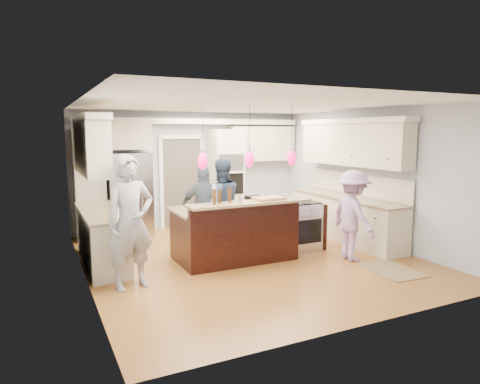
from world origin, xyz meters
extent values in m
plane|color=#AC702F|center=(0.00, 0.00, 0.00)|extent=(6.00, 6.00, 0.00)
cube|color=#B2BCC6|center=(0.00, 3.00, 1.35)|extent=(5.50, 0.04, 2.70)
cube|color=#B2BCC6|center=(0.00, -3.00, 1.35)|extent=(5.50, 0.04, 2.70)
cube|color=#B2BCC6|center=(-2.75, 0.00, 1.35)|extent=(0.04, 6.00, 2.70)
cube|color=#B2BCC6|center=(2.75, 0.00, 1.35)|extent=(0.04, 6.00, 2.70)
cube|color=white|center=(0.00, 0.00, 2.70)|extent=(5.50, 6.00, 0.04)
cube|color=#B7B7BC|center=(-1.55, 2.64, 0.90)|extent=(0.90, 0.70, 1.80)
cube|color=beige|center=(0.75, 2.67, 1.15)|extent=(0.72, 0.64, 2.30)
cube|color=black|center=(0.75, 2.34, 1.55)|extent=(0.60, 0.02, 0.35)
cube|color=black|center=(0.75, 2.34, 1.05)|extent=(0.60, 0.02, 0.50)
cylinder|color=#B7B7BC|center=(0.75, 2.31, 1.30)|extent=(0.55, 0.02, 0.02)
cube|color=beige|center=(-2.35, 2.70, 1.15)|extent=(0.60, 0.58, 2.30)
cube|color=beige|center=(-1.55, 2.70, 2.15)|extent=(0.95, 0.58, 0.55)
cube|color=beige|center=(1.80, 2.82, 1.95)|extent=(1.70, 0.35, 0.85)
cube|color=beige|center=(0.00, 2.80, 2.48)|extent=(5.30, 0.38, 0.12)
cube|color=#4C443A|center=(-0.25, 2.99, 1.05)|extent=(0.90, 0.06, 2.10)
cube|color=white|center=(-0.25, 2.95, 2.13)|extent=(1.04, 0.06, 0.10)
cube|color=beige|center=(2.40, 0.30, 0.44)|extent=(0.60, 3.00, 0.88)
cube|color=tan|center=(2.40, 0.30, 0.90)|extent=(0.64, 3.05, 0.04)
cube|color=beige|center=(2.52, 0.30, 1.98)|extent=(0.35, 3.00, 0.85)
cube|color=beige|center=(2.51, 0.30, 2.46)|extent=(0.37, 3.10, 0.10)
cube|color=beige|center=(-2.40, 0.80, 0.44)|extent=(0.60, 2.20, 0.88)
cube|color=tan|center=(-2.40, 0.80, 0.90)|extent=(0.64, 2.25, 0.04)
cube|color=beige|center=(-2.52, 0.80, 1.98)|extent=(0.35, 2.20, 0.85)
cube|color=beige|center=(-2.51, 0.80, 2.46)|extent=(0.37, 2.30, 0.10)
cube|color=black|center=(-0.25, 0.15, 0.44)|extent=(2.00, 1.00, 0.88)
cube|color=tan|center=(-0.25, 0.15, 0.90)|extent=(2.10, 1.10, 0.04)
cube|color=black|center=(-0.25, -0.41, 0.54)|extent=(2.00, 0.12, 1.08)
cube|color=tan|center=(-0.25, -0.55, 1.10)|extent=(2.10, 0.42, 0.04)
cube|color=black|center=(0.27, 0.30, 1.00)|extent=(0.30, 0.25, 0.15)
cube|color=#B7B7BC|center=(1.13, 0.15, 0.45)|extent=(0.76, 0.66, 0.90)
cube|color=black|center=(1.13, -0.19, 0.40)|extent=(0.65, 0.01, 0.45)
cube|color=black|center=(1.13, 0.15, 0.91)|extent=(0.72, 0.59, 0.02)
cube|color=black|center=(1.54, 0.15, 0.44)|extent=(0.06, 0.71, 0.88)
cylinder|color=black|center=(-1.05, -0.51, 2.33)|extent=(0.01, 0.01, 0.75)
ellipsoid|color=#F50E63|center=(-1.05, -0.51, 1.80)|extent=(0.15, 0.15, 0.26)
cylinder|color=black|center=(-0.25, -0.51, 2.33)|extent=(0.01, 0.01, 0.75)
ellipsoid|color=#F50E63|center=(-0.25, -0.51, 1.80)|extent=(0.15, 0.15, 0.26)
cylinder|color=black|center=(0.55, -0.51, 2.33)|extent=(0.01, 0.01, 0.75)
ellipsoid|color=#F50E63|center=(0.55, -0.51, 1.80)|extent=(0.15, 0.15, 0.26)
imported|color=gray|center=(-2.18, -0.57, 0.97)|extent=(0.79, 0.62, 1.93)
imported|color=#293850|center=(-0.17, 0.85, 0.87)|extent=(0.87, 0.69, 1.74)
imported|color=#475663|center=(-0.50, 0.85, 0.80)|extent=(1.02, 0.66, 1.61)
imported|color=#AE87B6|center=(1.60, -0.88, 0.79)|extent=(0.65, 1.06, 1.59)
cube|color=olive|center=(1.79, -1.65, 0.01)|extent=(0.76, 1.05, 0.01)
cylinder|color=silver|center=(-0.85, -0.48, 1.27)|extent=(0.08, 0.08, 0.30)
cylinder|color=#3F220B|center=(-0.75, -0.46, 1.23)|extent=(0.07, 0.07, 0.21)
cylinder|color=#3F220B|center=(-0.87, -0.52, 1.24)|extent=(0.07, 0.07, 0.24)
cylinder|color=#3F220B|center=(-0.57, -0.44, 1.24)|extent=(0.07, 0.07, 0.24)
cylinder|color=#B7B7BC|center=(-0.44, -0.56, 1.17)|extent=(0.06, 0.06, 0.11)
cube|color=#AF8050|center=(0.14, -0.47, 1.14)|extent=(0.50, 0.37, 0.04)
cylinder|color=#B7B7BC|center=(0.90, 0.24, 0.99)|extent=(0.24, 0.24, 0.14)
cylinder|color=#B7B7BC|center=(1.22, 0.02, 0.97)|extent=(0.19, 0.19, 0.10)
camera|label=1|loc=(-3.38, -6.62, 2.24)|focal=32.00mm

